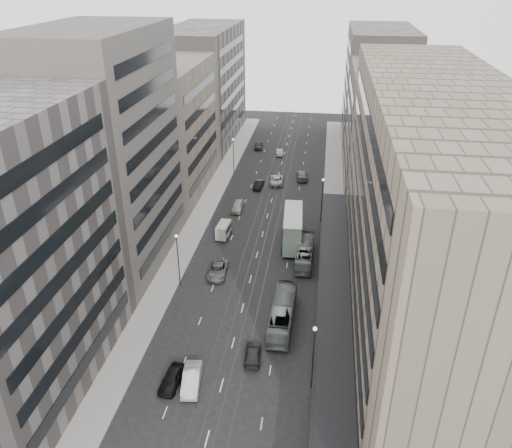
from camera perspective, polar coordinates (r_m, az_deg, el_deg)
The scene contains 28 objects.
ground at distance 61.61m, azimuth -2.81°, elevation -14.00°, with size 220.00×220.00×0.00m, color black.
sidewalk_right at distance 92.28m, azimuth 8.85°, elevation 0.91°, with size 4.00×125.00×0.15m, color gray.
sidewalk_left at distance 94.68m, azimuth -5.81°, elevation 1.82°, with size 4.00×125.00×0.15m, color gray.
department_store at distance 60.43m, azimuth 18.76°, elevation 0.60°, with size 19.20×60.00×30.00m.
building_right_mid at distance 102.18m, azimuth 14.76°, elevation 10.17°, with size 15.00×28.00×24.00m, color #514B46.
building_right_far at distance 130.65m, azimuth 13.65°, elevation 14.84°, with size 15.00×32.00×28.00m, color slate.
building_left_b at distance 75.16m, azimuth -16.83°, elevation 7.82°, with size 15.00×26.00×34.00m, color #514B46.
building_left_c at distance 100.42m, azimuth -10.39°, elevation 10.62°, with size 15.00×28.00×25.00m, color slate.
building_left_d at distance 130.84m, azimuth -6.00°, elevation 15.45°, with size 15.00×38.00×28.00m, color slate.
lamp_right_near at distance 53.71m, azimuth 6.60°, elevation -14.21°, with size 0.44×0.44×8.32m.
lamp_right_far at distance 87.80m, azimuth 7.58°, elevation 3.28°, with size 0.44×0.44×8.32m.
lamp_left_near at distance 70.05m, azimuth -8.93°, elevation -3.44°, with size 0.44×0.44×8.32m.
lamp_left_far at distance 108.10m, azimuth -2.60°, elevation 8.18°, with size 0.44×0.44×8.32m.
bus_near at distance 64.26m, azimuth 3.05°, elevation -10.14°, with size 2.70×11.52×3.21m, color gray.
bus_far at distance 77.31m, azimuth 5.58°, elevation -3.28°, with size 2.43×10.39×2.89m, color gray.
double_decker at distance 80.85m, azimuth 4.22°, elevation -0.46°, with size 3.64×10.47×5.65m.
panel_van at distance 83.77m, azimuth -3.74°, elevation -0.67°, with size 2.21×4.12×2.52m.
sedan_0 at distance 57.51m, azimuth -9.63°, elevation -17.04°, with size 1.89×4.70×1.60m, color black.
sedan_1 at distance 57.07m, azimuth -7.38°, elevation -17.17°, with size 1.82×5.23×1.72m, color silver.
sedan_2 at distance 74.13m, azimuth -4.39°, elevation -5.29°, with size 2.61×5.66×1.57m, color #59595B.
sedan_3 at distance 59.84m, azimuth -0.34°, elevation -14.58°, with size 1.93×4.74×1.37m, color black.
sedan_4 at distance 93.26m, azimuth -2.11°, elevation 2.05°, with size 1.99×4.95×1.69m, color #B1A692.
sedan_5 at distance 102.89m, azimuth 0.30°, elevation 4.52°, with size 1.55×4.45×1.47m, color black.
sedan_6 at distance 105.40m, azimuth 2.36°, elevation 5.10°, with size 2.61×5.67×1.58m, color silver.
sedan_7 at distance 107.88m, azimuth 5.27°, elevation 5.57°, with size 2.35×5.79×1.68m, color #5B5B5D.
sedan_8 at distance 126.41m, azimuth 0.29°, elevation 8.98°, with size 1.91×4.76×1.62m, color #2A2A2C.
sedan_9 at distance 122.14m, azimuth 2.70°, elevation 8.23°, with size 1.50×4.30×1.42m, color #B4AF95.
pedestrian at distance 51.14m, azimuth 6.56°, elevation -23.86°, with size 0.58×0.38×1.60m, color black.
Camera 1 is at (9.35, -45.32, 40.68)m, focal length 35.00 mm.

